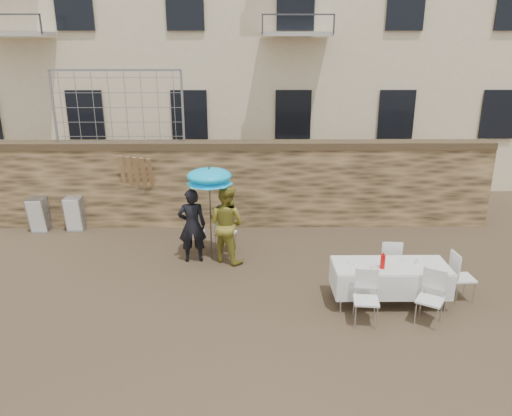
{
  "coord_description": "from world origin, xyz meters",
  "views": [
    {
      "loc": [
        0.31,
        -7.55,
        4.69
      ],
      "look_at": [
        0.4,
        2.2,
        1.4
      ],
      "focal_mm": 35.0,
      "sensor_mm": 36.0,
      "label": 1
    }
  ],
  "objects_px": {
    "couple_chair_right": "(226,231)",
    "table_chair_front_right": "(430,299)",
    "soda_bottle": "(383,262)",
    "table_chair_back": "(389,261)",
    "woman_dress": "(226,224)",
    "chair_stack_left": "(42,212)",
    "umbrella": "(209,179)",
    "table_chair_side": "(462,276)",
    "couple_chair_left": "(195,232)",
    "table_chair_front_left": "(366,299)",
    "banquet_table": "(391,267)",
    "chair_stack_right": "(77,211)",
    "man_suit": "(192,226)"
  },
  "relations": [
    {
      "from": "table_chair_front_left",
      "to": "chair_stack_left",
      "type": "distance_m",
      "value": 8.79
    },
    {
      "from": "soda_bottle",
      "to": "chair_stack_left",
      "type": "bearing_deg",
      "value": 152.17
    },
    {
      "from": "umbrella",
      "to": "chair_stack_left",
      "type": "distance_m",
      "value": 5.15
    },
    {
      "from": "table_chair_front_right",
      "to": "chair_stack_right",
      "type": "height_order",
      "value": "table_chair_front_right"
    },
    {
      "from": "table_chair_side",
      "to": "chair_stack_left",
      "type": "xyz_separation_m",
      "value": [
        -9.42,
        3.88,
        -0.02
      ]
    },
    {
      "from": "woman_dress",
      "to": "couple_chair_right",
      "type": "distance_m",
      "value": 0.68
    },
    {
      "from": "table_chair_side",
      "to": "chair_stack_right",
      "type": "relative_size",
      "value": 1.04
    },
    {
      "from": "couple_chair_right",
      "to": "table_chair_side",
      "type": "relative_size",
      "value": 1.0
    },
    {
      "from": "couple_chair_right",
      "to": "table_chair_front_right",
      "type": "xyz_separation_m",
      "value": [
        3.67,
        -3.21,
        0.0
      ]
    },
    {
      "from": "table_chair_side",
      "to": "chair_stack_right",
      "type": "height_order",
      "value": "table_chair_side"
    },
    {
      "from": "umbrella",
      "to": "soda_bottle",
      "type": "bearing_deg",
      "value": -33.43
    },
    {
      "from": "man_suit",
      "to": "couple_chair_right",
      "type": "xyz_separation_m",
      "value": [
        0.7,
        0.55,
        -0.36
      ]
    },
    {
      "from": "man_suit",
      "to": "soda_bottle",
      "type": "xyz_separation_m",
      "value": [
        3.67,
        -2.06,
        0.07
      ]
    },
    {
      "from": "couple_chair_left",
      "to": "chair_stack_right",
      "type": "height_order",
      "value": "couple_chair_left"
    },
    {
      "from": "chair_stack_left",
      "to": "table_chair_front_left",
      "type": "bearing_deg",
      "value": -32.51
    },
    {
      "from": "table_chair_side",
      "to": "couple_chair_right",
      "type": "bearing_deg",
      "value": 58.79
    },
    {
      "from": "soda_bottle",
      "to": "table_chair_side",
      "type": "bearing_deg",
      "value": 8.88
    },
    {
      "from": "woman_dress",
      "to": "table_chair_back",
      "type": "distance_m",
      "value": 3.52
    },
    {
      "from": "couple_chair_right",
      "to": "table_chair_front_left",
      "type": "height_order",
      "value": "same"
    },
    {
      "from": "table_chair_front_right",
      "to": "table_chair_back",
      "type": "xyz_separation_m",
      "value": [
        -0.3,
        1.55,
        0.0
      ]
    },
    {
      "from": "woman_dress",
      "to": "couple_chair_left",
      "type": "relative_size",
      "value": 1.82
    },
    {
      "from": "umbrella",
      "to": "table_chair_front_right",
      "type": "xyz_separation_m",
      "value": [
        3.97,
        -2.76,
        -1.39
      ]
    },
    {
      "from": "couple_chair_left",
      "to": "chair_stack_left",
      "type": "relative_size",
      "value": 1.04
    },
    {
      "from": "umbrella",
      "to": "man_suit",
      "type": "bearing_deg",
      "value": -165.96
    },
    {
      "from": "table_chair_side",
      "to": "couple_chair_left",
      "type": "bearing_deg",
      "value": 61.98
    },
    {
      "from": "couple_chair_left",
      "to": "chair_stack_left",
      "type": "distance_m",
      "value": 4.42
    },
    {
      "from": "banquet_table",
      "to": "table_chair_side",
      "type": "bearing_deg",
      "value": 4.09
    },
    {
      "from": "couple_chair_left",
      "to": "table_chair_front_right",
      "type": "distance_m",
      "value": 5.42
    },
    {
      "from": "umbrella",
      "to": "table_chair_back",
      "type": "distance_m",
      "value": 4.1
    },
    {
      "from": "woman_dress",
      "to": "couple_chair_left",
      "type": "distance_m",
      "value": 1.01
    },
    {
      "from": "couple_chair_right",
      "to": "soda_bottle",
      "type": "xyz_separation_m",
      "value": [
        2.97,
        -2.61,
        0.43
      ]
    },
    {
      "from": "couple_chair_left",
      "to": "umbrella",
      "type": "bearing_deg",
      "value": 132.5
    },
    {
      "from": "table_chair_front_right",
      "to": "couple_chair_left",
      "type": "bearing_deg",
      "value": 175.77
    },
    {
      "from": "man_suit",
      "to": "table_chair_front_left",
      "type": "bearing_deg",
      "value": 133.56
    },
    {
      "from": "couple_chair_right",
      "to": "couple_chair_left",
      "type": "bearing_deg",
      "value": 23.98
    },
    {
      "from": "man_suit",
      "to": "table_chair_side",
      "type": "height_order",
      "value": "man_suit"
    },
    {
      "from": "chair_stack_left",
      "to": "soda_bottle",
      "type": "bearing_deg",
      "value": -27.83
    },
    {
      "from": "soda_bottle",
      "to": "table_chair_back",
      "type": "distance_m",
      "value": 1.11
    },
    {
      "from": "couple_chair_right",
      "to": "soda_bottle",
      "type": "distance_m",
      "value": 3.97
    },
    {
      "from": "soda_bottle",
      "to": "table_chair_back",
      "type": "xyz_separation_m",
      "value": [
        0.4,
        0.95,
        -0.43
      ]
    },
    {
      "from": "woman_dress",
      "to": "chair_stack_left",
      "type": "distance_m",
      "value": 5.33
    },
    {
      "from": "couple_chair_left",
      "to": "couple_chair_right",
      "type": "xyz_separation_m",
      "value": [
        0.7,
        0.0,
        0.0
      ]
    },
    {
      "from": "couple_chair_right",
      "to": "table_chair_side",
      "type": "distance_m",
      "value": 5.14
    },
    {
      "from": "man_suit",
      "to": "couple_chair_right",
      "type": "relative_size",
      "value": 1.74
    },
    {
      "from": "couple_chair_right",
      "to": "table_chair_front_left",
      "type": "xyz_separation_m",
      "value": [
        2.57,
        -3.21,
        0.0
      ]
    },
    {
      "from": "woman_dress",
      "to": "banquet_table",
      "type": "height_order",
      "value": "woman_dress"
    },
    {
      "from": "table_chair_front_left",
      "to": "table_chair_side",
      "type": "height_order",
      "value": "same"
    },
    {
      "from": "couple_chair_left",
      "to": "banquet_table",
      "type": "distance_m",
      "value": 4.59
    },
    {
      "from": "couple_chair_left",
      "to": "banquet_table",
      "type": "xyz_separation_m",
      "value": [
        3.87,
        -2.46,
        0.25
      ]
    },
    {
      "from": "table_chair_side",
      "to": "chair_stack_left",
      "type": "relative_size",
      "value": 1.04
    }
  ]
}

